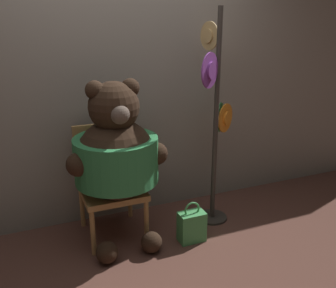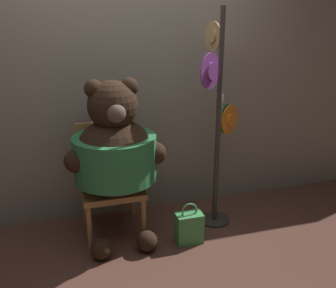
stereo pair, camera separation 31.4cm
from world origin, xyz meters
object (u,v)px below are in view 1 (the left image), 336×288
at_px(chair, 109,178).
at_px(hat_display_rack, 216,116).
at_px(handbag_on_ground, 192,226).
at_px(teddy_bear, 116,154).

distance_m(chair, hat_display_rack, 1.08).
distance_m(chair, handbag_on_ground, 0.82).
height_order(chair, teddy_bear, teddy_bear).
bearing_deg(hat_display_rack, chair, 171.97).
xyz_separation_m(chair, teddy_bear, (0.03, -0.18, 0.28)).
xyz_separation_m(hat_display_rack, handbag_on_ground, (-0.37, -0.31, -0.85)).
relative_size(chair, teddy_bear, 0.69).
bearing_deg(hat_display_rack, teddy_bear, -177.25).
xyz_separation_m(teddy_bear, handbag_on_ground, (0.55, -0.27, -0.63)).
bearing_deg(chair, handbag_on_ground, -37.43).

